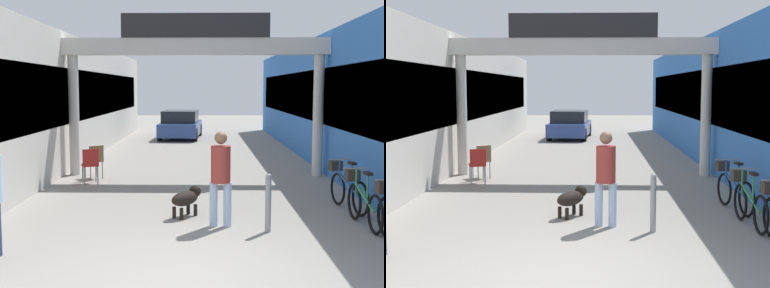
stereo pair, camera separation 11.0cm
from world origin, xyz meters
The scene contains 12 objects.
ground_plane centered at (0.00, 0.00, 0.00)m, with size 80.00×80.00×0.00m, color gray.
storefront_left centered at (-5.09, 11.00, 1.97)m, with size 3.00×26.00×3.94m.
storefront_right centered at (5.09, 11.00, 1.97)m, with size 3.00×26.00×3.94m.
arcade_sign_gateway centered at (0.00, 8.01, 3.14)m, with size 7.40×0.47×4.38m.
pedestrian_with_dog centered at (0.53, 2.54, 0.95)m, with size 0.39×0.36×1.66m.
dog_on_leash centered at (-0.08, 3.24, 0.35)m, with size 0.68×0.76×0.56m.
bicycle_green_second centered at (3.03, 2.70, 0.44)m, with size 0.46×1.69×0.98m.
bicycle_blue_third centered at (3.07, 3.92, 0.44)m, with size 0.47×1.67×0.98m.
bollard_post_metal centered at (1.31, 2.20, 0.50)m, with size 0.10×0.10×0.99m.
cafe_chair_red_nearer centered at (-2.61, 6.58, 0.54)m, with size 0.51×0.51×0.89m.
cafe_chair_wood_farther centered at (-2.66, 7.36, 0.54)m, with size 0.56×0.56×0.89m.
parked_car_blue centered at (-0.87, 18.72, 0.64)m, with size 2.00×4.10×1.33m.
Camera 2 is at (0.35, -6.60, 2.41)m, focal length 50.00 mm.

